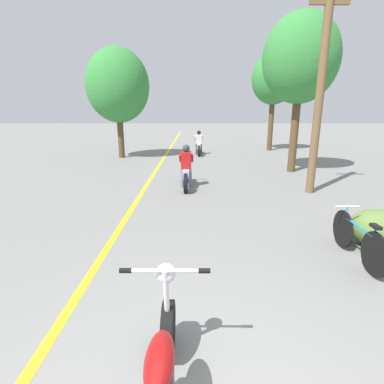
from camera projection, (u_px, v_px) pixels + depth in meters
lane_stripe_center at (159, 166)px, 14.09m from camera, size 0.14×48.00×0.01m
utility_pole at (320, 91)px, 8.70m from camera, size 1.10×0.24×5.94m
roadside_tree_right_near at (301, 59)px, 11.60m from camera, size 2.96×2.67×6.17m
roadside_tree_right_far at (274, 79)px, 18.41m from camera, size 2.71×2.44×5.97m
roadside_tree_left at (118, 86)px, 15.56m from camera, size 3.28×2.95×5.65m
roadside_bush at (378, 228)px, 5.71m from camera, size 1.10×0.88×0.70m
motorcycle_foreground at (161, 375)px, 2.44m from camera, size 0.84×2.08×1.11m
motorcycle_rider_lead at (186, 171)px, 10.02m from camera, size 0.50×2.07×1.43m
motorcycle_rider_far at (199, 146)px, 17.50m from camera, size 0.50×2.11×1.39m
bicycle_parked at (357, 239)px, 5.13m from camera, size 0.44×1.74×0.83m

